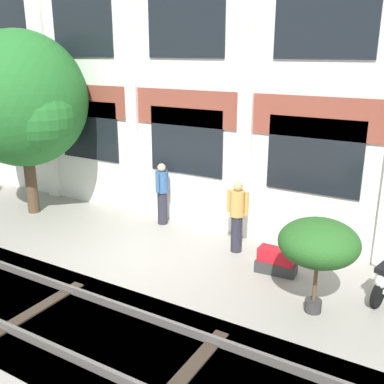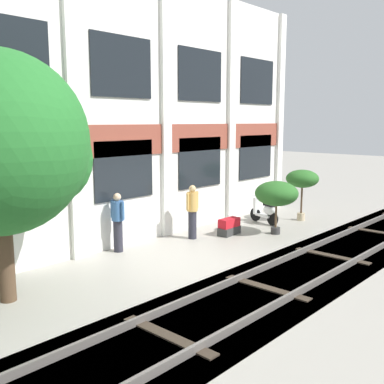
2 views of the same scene
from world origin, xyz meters
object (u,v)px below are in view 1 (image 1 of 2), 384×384
(potted_plant_terracotta_small, at_px, (319,244))
(broadleaf_tree, at_px, (22,103))
(potted_plant_square_trough, at_px, (276,262))
(resident_by_doorway, at_px, (237,214))
(resident_watching_tracks, at_px, (162,192))

(potted_plant_terracotta_small, bearing_deg, broadleaf_tree, 172.92)
(potted_plant_terracotta_small, bearing_deg, potted_plant_square_trough, 135.76)
(potted_plant_square_trough, height_order, resident_by_doorway, resident_by_doorway)
(broadleaf_tree, relative_size, potted_plant_terracotta_small, 2.90)
(broadleaf_tree, bearing_deg, potted_plant_terracotta_small, -7.08)
(broadleaf_tree, relative_size, potted_plant_square_trough, 5.72)
(resident_by_doorway, xyz_separation_m, resident_watching_tracks, (-2.46, 0.58, -0.01))
(potted_plant_terracotta_small, height_order, resident_watching_tracks, potted_plant_terracotta_small)
(resident_by_doorway, bearing_deg, broadleaf_tree, -87.02)
(resident_watching_tracks, bearing_deg, potted_plant_terracotta_small, 151.47)
(potted_plant_terracotta_small, xyz_separation_m, resident_by_doorway, (-2.27, 1.60, -0.41))
(broadleaf_tree, relative_size, resident_by_doorway, 2.97)
(resident_by_doorway, distance_m, resident_watching_tracks, 2.53)
(potted_plant_square_trough, xyz_separation_m, resident_watching_tracks, (-3.64, 1.12, 0.65))
(resident_watching_tracks, bearing_deg, broadleaf_tree, 13.16)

